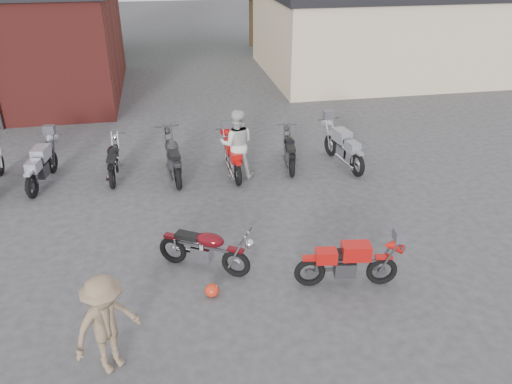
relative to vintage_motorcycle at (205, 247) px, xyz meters
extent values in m
plane|color=#39393C|center=(0.76, -0.84, -0.54)|extent=(90.00, 90.00, 0.00)
cube|color=tan|center=(9.26, 14.16, 1.21)|extent=(10.00, 8.00, 3.50)
ellipsoid|color=red|center=(0.03, -0.81, -0.41)|extent=(0.28, 0.28, 0.24)
imported|color=beige|center=(1.25, 4.06, 0.40)|extent=(1.02, 0.86, 1.86)
imported|color=#7B654C|center=(-1.62, -2.20, 0.29)|extent=(1.22, 1.12, 1.65)
camera|label=1|loc=(-0.52, -8.00, 5.32)|focal=35.00mm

